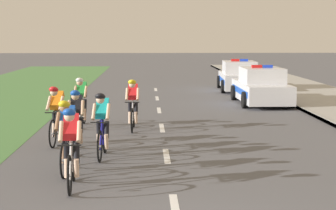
{
  "coord_description": "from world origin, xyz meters",
  "views": [
    {
      "loc": [
        -0.45,
        -6.35,
        2.82
      ],
      "look_at": [
        0.06,
        7.39,
        1.1
      ],
      "focal_mm": 60.61,
      "sensor_mm": 36.0,
      "label": 1
    }
  ],
  "objects_px": {
    "cyclist_third": "(102,124)",
    "cyclist_seventh": "(81,101)",
    "police_car_second": "(239,77)",
    "police_car_nearest": "(261,87)",
    "cyclist_sixth": "(133,104)",
    "cyclist_fifth": "(57,114)",
    "cyclist_fourth": "(77,120)",
    "cyclist_second": "(67,135)",
    "cyclist_lead": "(71,146)"
  },
  "relations": [
    {
      "from": "cyclist_fourth",
      "to": "police_car_second",
      "type": "xyz_separation_m",
      "value": [
        6.34,
        14.84,
        -0.11
      ]
    },
    {
      "from": "cyclist_fourth",
      "to": "cyclist_lead",
      "type": "bearing_deg",
      "value": -84.75
    },
    {
      "from": "cyclist_second",
      "to": "cyclist_fifth",
      "type": "distance_m",
      "value": 3.1
    },
    {
      "from": "cyclist_fourth",
      "to": "police_car_second",
      "type": "bearing_deg",
      "value": 66.86
    },
    {
      "from": "cyclist_sixth",
      "to": "cyclist_fourth",
      "type": "bearing_deg",
      "value": -112.63
    },
    {
      "from": "cyclist_fifth",
      "to": "cyclist_sixth",
      "type": "distance_m",
      "value": 2.84
    },
    {
      "from": "cyclist_second",
      "to": "cyclist_seventh",
      "type": "bearing_deg",
      "value": 93.73
    },
    {
      "from": "cyclist_third",
      "to": "police_car_second",
      "type": "relative_size",
      "value": 0.38
    },
    {
      "from": "cyclist_third",
      "to": "cyclist_sixth",
      "type": "height_order",
      "value": "same"
    },
    {
      "from": "police_car_nearest",
      "to": "cyclist_fourth",
      "type": "bearing_deg",
      "value": -124.34
    },
    {
      "from": "cyclist_third",
      "to": "cyclist_sixth",
      "type": "xyz_separation_m",
      "value": [
        0.61,
        3.74,
        0.0
      ]
    },
    {
      "from": "cyclist_lead",
      "to": "cyclist_third",
      "type": "distance_m",
      "value": 2.62
    },
    {
      "from": "cyclist_third",
      "to": "police_car_second",
      "type": "bearing_deg",
      "value": 69.91
    },
    {
      "from": "cyclist_third",
      "to": "cyclist_fourth",
      "type": "relative_size",
      "value": 1.0
    },
    {
      "from": "cyclist_fourth",
      "to": "police_car_nearest",
      "type": "relative_size",
      "value": 0.39
    },
    {
      "from": "cyclist_lead",
      "to": "cyclist_fourth",
      "type": "relative_size",
      "value": 1.0
    },
    {
      "from": "cyclist_sixth",
      "to": "cyclist_seventh",
      "type": "xyz_separation_m",
      "value": [
        -1.59,
        0.74,
        0.0
      ]
    },
    {
      "from": "cyclist_lead",
      "to": "cyclist_sixth",
      "type": "distance_m",
      "value": 6.41
    },
    {
      "from": "cyclist_fifth",
      "to": "cyclist_sixth",
      "type": "height_order",
      "value": "same"
    },
    {
      "from": "cyclist_sixth",
      "to": "cyclist_lead",
      "type": "bearing_deg",
      "value": -98.73
    },
    {
      "from": "cyclist_sixth",
      "to": "police_car_second",
      "type": "distance_m",
      "value": 12.83
    },
    {
      "from": "cyclist_third",
      "to": "cyclist_fifth",
      "type": "xyz_separation_m",
      "value": [
        -1.28,
        1.63,
        0.0
      ]
    },
    {
      "from": "cyclist_sixth",
      "to": "cyclist_third",
      "type": "bearing_deg",
      "value": -99.25
    },
    {
      "from": "cyclist_lead",
      "to": "police_car_nearest",
      "type": "bearing_deg",
      "value": 64.32
    },
    {
      "from": "cyclist_third",
      "to": "cyclist_seventh",
      "type": "height_order",
      "value": "same"
    },
    {
      "from": "cyclist_second",
      "to": "cyclist_fourth",
      "type": "relative_size",
      "value": 1.0
    },
    {
      "from": "cyclist_fourth",
      "to": "police_car_second",
      "type": "distance_m",
      "value": 16.14
    },
    {
      "from": "cyclist_sixth",
      "to": "cyclist_fifth",
      "type": "bearing_deg",
      "value": -131.76
    },
    {
      "from": "cyclist_second",
      "to": "cyclist_seventh",
      "type": "relative_size",
      "value": 1.0
    },
    {
      "from": "cyclist_seventh",
      "to": "police_car_nearest",
      "type": "xyz_separation_m",
      "value": [
        6.66,
        5.49,
        -0.11
      ]
    },
    {
      "from": "cyclist_fourth",
      "to": "cyclist_sixth",
      "type": "height_order",
      "value": "same"
    },
    {
      "from": "police_car_second",
      "to": "cyclist_lead",
      "type": "bearing_deg",
      "value": -108.44
    },
    {
      "from": "cyclist_second",
      "to": "cyclist_sixth",
      "type": "relative_size",
      "value": 1.0
    },
    {
      "from": "cyclist_lead",
      "to": "cyclist_sixth",
      "type": "relative_size",
      "value": 1.0
    },
    {
      "from": "cyclist_lead",
      "to": "cyclist_sixth",
      "type": "bearing_deg",
      "value": 81.27
    },
    {
      "from": "cyclist_third",
      "to": "cyclist_lead",
      "type": "bearing_deg",
      "value": -97.96
    },
    {
      "from": "police_car_nearest",
      "to": "cyclist_fifth",
      "type": "bearing_deg",
      "value": -129.83
    },
    {
      "from": "police_car_nearest",
      "to": "police_car_second",
      "type": "height_order",
      "value": "same"
    },
    {
      "from": "cyclist_lead",
      "to": "police_car_nearest",
      "type": "height_order",
      "value": "police_car_nearest"
    },
    {
      "from": "cyclist_lead",
      "to": "cyclist_third",
      "type": "relative_size",
      "value": 1.0
    },
    {
      "from": "cyclist_fifth",
      "to": "cyclist_second",
      "type": "bearing_deg",
      "value": -77.28
    },
    {
      "from": "cyclist_sixth",
      "to": "police_car_nearest",
      "type": "xyz_separation_m",
      "value": [
        5.07,
        6.23,
        -0.11
      ]
    },
    {
      "from": "cyclist_sixth",
      "to": "police_car_second",
      "type": "height_order",
      "value": "police_car_second"
    },
    {
      "from": "cyclist_fourth",
      "to": "police_car_second",
      "type": "height_order",
      "value": "police_car_second"
    },
    {
      "from": "cyclist_third",
      "to": "police_car_nearest",
      "type": "height_order",
      "value": "police_car_nearest"
    },
    {
      "from": "cyclist_fifth",
      "to": "cyclist_third",
      "type": "bearing_deg",
      "value": -51.75
    },
    {
      "from": "cyclist_sixth",
      "to": "police_car_second",
      "type": "relative_size",
      "value": 0.38
    },
    {
      "from": "cyclist_second",
      "to": "cyclist_sixth",
      "type": "bearing_deg",
      "value": 76.79
    },
    {
      "from": "police_car_nearest",
      "to": "police_car_second",
      "type": "bearing_deg",
      "value": 90.01
    },
    {
      "from": "police_car_nearest",
      "to": "cyclist_sixth",
      "type": "bearing_deg",
      "value": -129.15
    }
  ]
}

